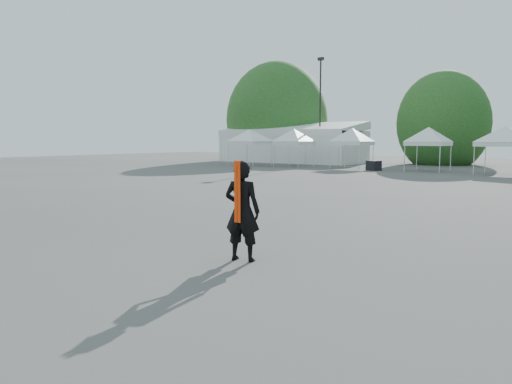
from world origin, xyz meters
The scene contains 12 objects.
ground centered at (0.00, 0.00, 0.00)m, with size 120.00×120.00×0.00m, color #474442.
marquee centered at (-22.00, 35.00, 1.97)m, with size 15.00×6.25×4.23m.
light_pole_west centered at (-18.00, 34.00, 5.77)m, with size 0.60×0.25×10.30m.
tree_far_w centered at (-26.00, 38.00, 4.54)m, with size 4.80×4.80×7.30m.
tree_mid_w centered at (-8.00, 40.00, 3.93)m, with size 4.16×4.16×6.33m.
tent_a centered at (-21.44, 27.27, 3.06)m, with size 4.28×4.28×3.88m.
tent_b centered at (-17.42, 28.49, 3.06)m, with size 3.96×3.96×3.88m.
tent_c centered at (-11.89, 28.79, 3.06)m, with size 3.97×3.97×3.88m.
tent_d centered at (-5.60, 28.86, 3.06)m, with size 3.97×3.97×3.88m.
tent_e centered at (-0.20, 28.27, 3.06)m, with size 4.70×4.70×3.88m.
man centered at (0.86, -1.33, 1.01)m, with size 0.84×0.67×2.01m.
crate_west centered at (-9.17, 27.14, 0.38)m, with size 0.99×0.77×0.77m, color black.
Camera 1 is at (7.07, -8.96, 2.44)m, focal length 35.00 mm.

